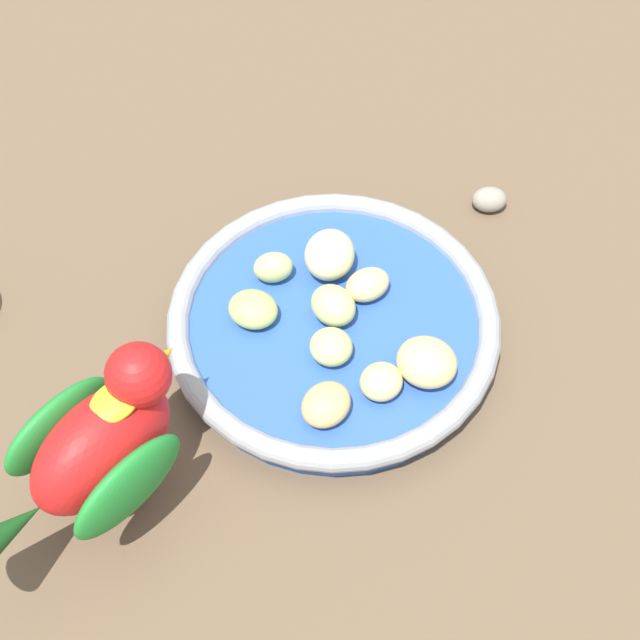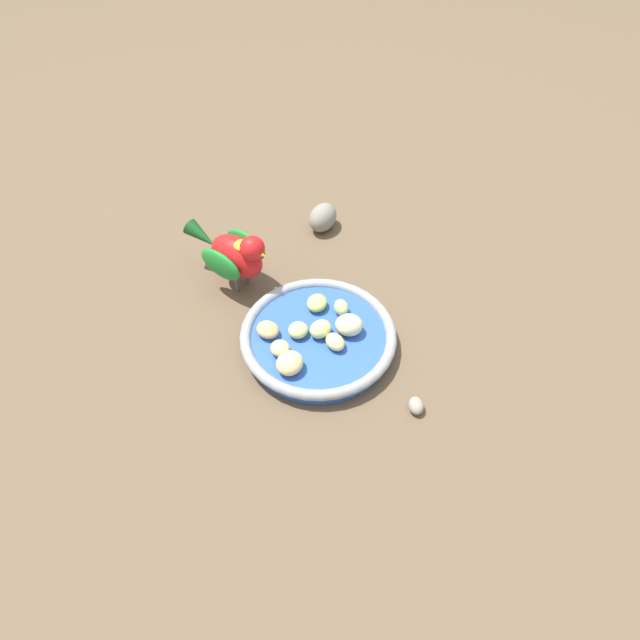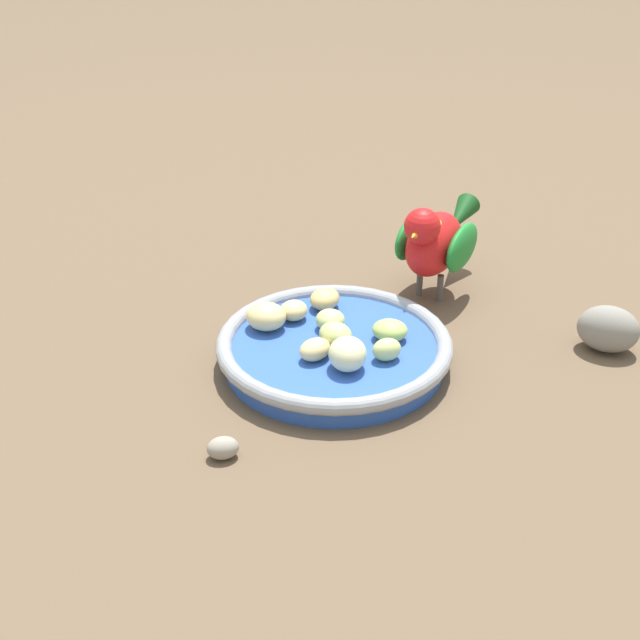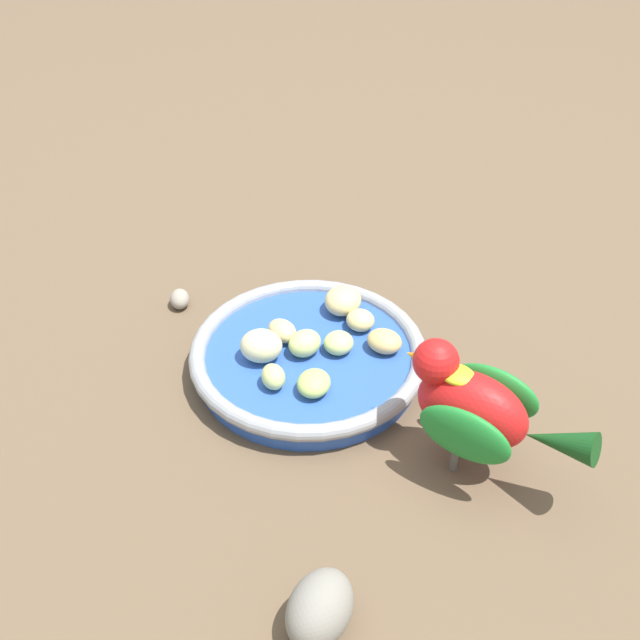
# 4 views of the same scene
# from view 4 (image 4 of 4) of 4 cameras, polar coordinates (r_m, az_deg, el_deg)

# --- Properties ---
(ground_plane) EXTENTS (4.00, 4.00, 0.00)m
(ground_plane) POSITION_cam_4_polar(r_m,az_deg,el_deg) (0.81, 0.13, -2.16)
(ground_plane) COLOR brown
(feeding_bowl) EXTENTS (0.23, 0.23, 0.03)m
(feeding_bowl) POSITION_cam_4_polar(r_m,az_deg,el_deg) (0.78, -0.83, -2.67)
(feeding_bowl) COLOR #2D56B7
(feeding_bowl) RESTS_ON ground_plane
(apple_piece_0) EXTENTS (0.05, 0.05, 0.03)m
(apple_piece_0) POSITION_cam_4_polar(r_m,az_deg,el_deg) (0.76, -4.18, -1.83)
(apple_piece_0) COLOR beige
(apple_piece_0) RESTS_ON feeding_bowl
(apple_piece_1) EXTENTS (0.04, 0.04, 0.02)m
(apple_piece_1) POSITION_cam_4_polar(r_m,az_deg,el_deg) (0.76, -1.09, -1.65)
(apple_piece_1) COLOR #C6D17A
(apple_piece_1) RESTS_ON feeding_bowl
(apple_piece_2) EXTENTS (0.04, 0.03, 0.02)m
(apple_piece_2) POSITION_cam_4_polar(r_m,az_deg,el_deg) (0.78, -2.69, -0.78)
(apple_piece_2) COLOR #E5C67F
(apple_piece_2) RESTS_ON feeding_bowl
(apple_piece_3) EXTENTS (0.04, 0.04, 0.02)m
(apple_piece_3) POSITION_cam_4_polar(r_m,az_deg,el_deg) (0.77, 4.57, -1.50)
(apple_piece_3) COLOR tan
(apple_piece_3) RESTS_ON feeding_bowl
(apple_piece_4) EXTENTS (0.05, 0.05, 0.02)m
(apple_piece_4) POSITION_cam_4_polar(r_m,az_deg,el_deg) (0.72, -0.44, -4.49)
(apple_piece_4) COLOR #B2CC66
(apple_piece_4) RESTS_ON feeding_bowl
(apple_piece_5) EXTENTS (0.04, 0.04, 0.02)m
(apple_piece_5) POSITION_cam_4_polar(r_m,az_deg,el_deg) (0.77, 1.64, -1.51)
(apple_piece_5) COLOR #C6D17A
(apple_piece_5) RESTS_ON feeding_bowl
(apple_piece_6) EXTENTS (0.03, 0.03, 0.02)m
(apple_piece_6) POSITION_cam_4_polar(r_m,az_deg,el_deg) (0.73, -3.33, -4.02)
(apple_piece_6) COLOR #C6D17A
(apple_piece_6) RESTS_ON feeding_bowl
(apple_piece_7) EXTENTS (0.05, 0.05, 0.03)m
(apple_piece_7) POSITION_cam_4_polar(r_m,az_deg,el_deg) (0.81, 1.64, 1.38)
(apple_piece_7) COLOR #E5C67F
(apple_piece_7) RESTS_ON feeding_bowl
(apple_piece_8) EXTENTS (0.04, 0.04, 0.02)m
(apple_piece_8) POSITION_cam_4_polar(r_m,az_deg,el_deg) (0.79, 2.86, -0.01)
(apple_piece_8) COLOR #E5C67F
(apple_piece_8) RESTS_ON feeding_bowl
(parrot) EXTENTS (0.16, 0.11, 0.12)m
(parrot) POSITION_cam_4_polar(r_m,az_deg,el_deg) (0.67, 10.97, -6.06)
(parrot) COLOR #59544C
(parrot) RESTS_ON ground_plane
(rock_large) EXTENTS (0.07, 0.08, 0.05)m
(rock_large) POSITION_cam_4_polar(r_m,az_deg,el_deg) (0.59, -0.02, -19.72)
(rock_large) COLOR gray
(rock_large) RESTS_ON ground_plane
(pebble_0) EXTENTS (0.03, 0.03, 0.02)m
(pebble_0) POSITION_cam_4_polar(r_m,az_deg,el_deg) (0.87, -9.89, 1.48)
(pebble_0) COLOR gray
(pebble_0) RESTS_ON ground_plane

